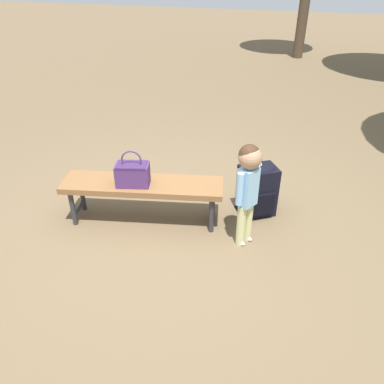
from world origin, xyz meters
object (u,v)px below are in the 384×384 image
at_px(park_bench, 143,187).
at_px(backpack_large, 257,188).
at_px(child_standing, 248,180).
at_px(handbag, 133,173).

distance_m(park_bench, backpack_large, 1.19).
height_order(child_standing, backpack_large, child_standing).
height_order(handbag, child_standing, child_standing).
relative_size(handbag, backpack_large, 0.59).
relative_size(park_bench, handbag, 4.48).
distance_m(child_standing, backpack_large, 0.65).
xyz_separation_m(handbag, backpack_large, (1.14, 0.56, -0.27)).
xyz_separation_m(park_bench, backpack_large, (1.07, 0.50, -0.08)).
bearing_deg(backpack_large, park_bench, -155.03).
bearing_deg(park_bench, backpack_large, 24.97).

